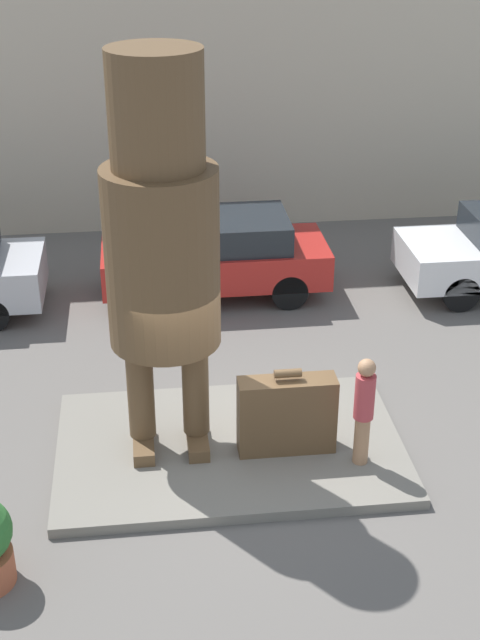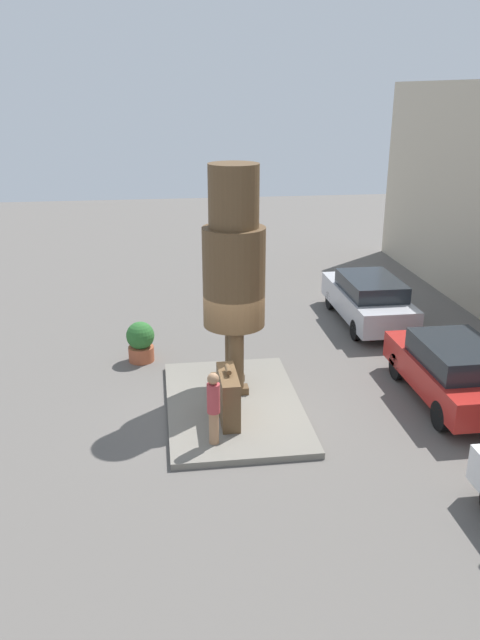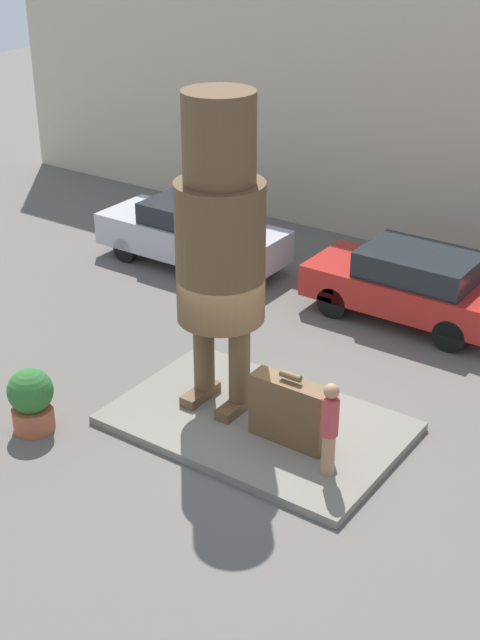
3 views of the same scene
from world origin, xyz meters
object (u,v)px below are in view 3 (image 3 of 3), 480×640
at_px(parked_car_red, 411,284).
at_px(planter_pot, 31,399).
at_px(parked_car_silver, 194,232).
at_px(statue_figure, 220,233).
at_px(giant_suitcase, 290,411).
at_px(tourist, 330,425).

distance_m(parked_car_red, planter_pot, 8.00).
relative_size(parked_car_silver, planter_pot, 4.06).
distance_m(statue_figure, parked_car_red, 5.67).
distance_m(giant_suitcase, tourist, 1.07).
distance_m(giant_suitcase, parked_car_red, 5.34).
relative_size(statue_figure, giant_suitcase, 4.04).
bearing_deg(parked_car_silver, tourist, 140.80).
distance_m(statue_figure, parked_car_silver, 6.84).
height_order(tourist, parked_car_silver, tourist).
xyz_separation_m(parked_car_silver, planter_pot, (2.03, -7.04, -0.24)).
distance_m(giant_suitcase, parked_car_silver, 7.72).
xyz_separation_m(tourist, planter_pot, (-4.71, -1.54, -0.44)).
bearing_deg(tourist, parked_car_silver, 140.80).
height_order(statue_figure, giant_suitcase, statue_figure).
relative_size(parked_car_silver, parked_car_red, 1.09).
height_order(giant_suitcase, tourist, tourist).
bearing_deg(parked_car_silver, statue_figure, 131.67).
xyz_separation_m(statue_figure, giant_suitcase, (1.56, -0.33, -2.56)).
relative_size(parked_car_red, planter_pot, 3.74).
xyz_separation_m(statue_figure, tourist, (2.50, -0.73, -2.25)).
height_order(giant_suitcase, parked_car_red, parked_car_red).
xyz_separation_m(statue_figure, planter_pot, (-2.21, -2.27, -2.69)).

